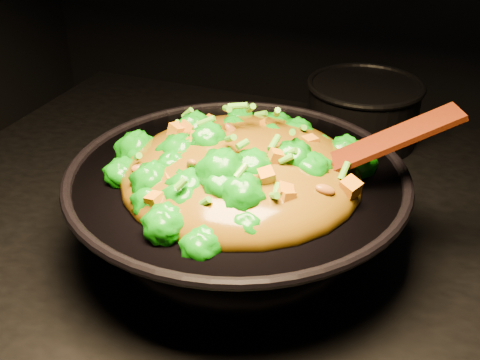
% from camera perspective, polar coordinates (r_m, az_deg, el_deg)
% --- Properties ---
extents(wok, '(0.55, 0.55, 0.12)m').
position_cam_1_polar(wok, '(0.82, -0.26, -3.12)').
color(wok, black).
rests_on(wok, stovetop).
extents(stir_fry, '(0.38, 0.38, 0.11)m').
position_cam_1_polar(stir_fry, '(0.75, 0.13, 3.55)').
color(stir_fry, '#0E7E09').
rests_on(stir_fry, wok).
extents(spatula, '(0.25, 0.16, 0.11)m').
position_cam_1_polar(spatula, '(0.75, 10.70, 2.33)').
color(spatula, '#361603').
rests_on(spatula, wok).
extents(back_pot, '(0.26, 0.26, 0.12)m').
position_cam_1_polar(back_pot, '(1.14, 11.55, 6.37)').
color(back_pot, black).
rests_on(back_pot, stovetop).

